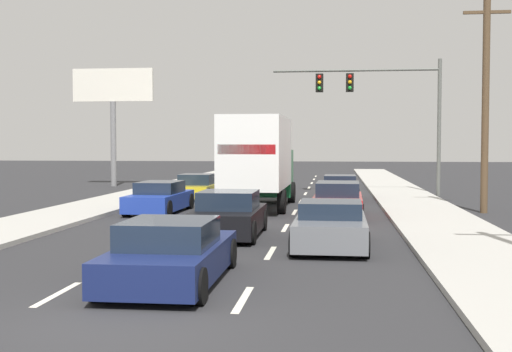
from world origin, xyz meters
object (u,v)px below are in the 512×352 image
at_px(car_yellow, 197,188).
at_px(car_maroon, 340,189).
at_px(box_truck, 259,158).
at_px(car_red, 338,201).
at_px(utility_pole_mid, 485,102).
at_px(car_black, 228,216).
at_px(traffic_signal_mast, 370,94).
at_px(roadside_billboard, 113,99).
at_px(car_gray, 331,226).
at_px(car_blue, 160,198).
at_px(car_navy, 171,254).

bearing_deg(car_yellow, car_maroon, 1.14).
xyz_separation_m(box_truck, car_red, (3.28, -2.57, -1.55)).
xyz_separation_m(car_maroon, utility_pole_mid, (5.60, -5.52, 3.81)).
bearing_deg(car_red, car_black, -118.82).
height_order(traffic_signal_mast, roadside_billboard, roadside_billboard).
bearing_deg(car_gray, car_red, 88.32).
distance_m(car_maroon, utility_pole_mid, 8.74).
height_order(car_blue, car_black, car_black).
bearing_deg(car_blue, car_red, -4.96).
relative_size(traffic_signal_mast, utility_pole_mid, 1.04).
height_order(car_blue, utility_pole_mid, utility_pole_mid).
bearing_deg(car_black, car_maroon, 75.84).
xyz_separation_m(car_yellow, roadside_billboard, (-7.42, 9.14, 5.06)).
bearing_deg(car_blue, utility_pole_mid, 5.93).
height_order(car_yellow, car_navy, car_navy).
height_order(car_black, traffic_signal_mast, traffic_signal_mast).
bearing_deg(utility_pole_mid, car_black, -138.99).
relative_size(car_red, traffic_signal_mast, 0.53).
bearing_deg(car_navy, car_maroon, 80.27).
distance_m(traffic_signal_mast, roadside_billboard, 17.09).
distance_m(car_navy, roadside_billboard, 31.39).
xyz_separation_m(car_red, roadside_billboard, (-14.34, 16.45, 5.02)).
xyz_separation_m(car_navy, car_gray, (3.06, 4.92, -0.01)).
distance_m(car_yellow, car_navy, 20.14).
height_order(car_navy, roadside_billboard, roadside_billboard).
relative_size(car_blue, utility_pole_mid, 0.53).
bearing_deg(box_truck, car_navy, -90.02).
height_order(car_navy, traffic_signal_mast, traffic_signal_mast).
bearing_deg(car_yellow, car_blue, -90.96).
relative_size(car_black, car_gray, 0.95).
xyz_separation_m(traffic_signal_mast, roadside_billboard, (-16.07, 5.83, 0.25)).
relative_size(car_navy, car_gray, 1.05).
height_order(box_truck, traffic_signal_mast, traffic_signal_mast).
bearing_deg(car_yellow, utility_pole_mid, -23.01).
xyz_separation_m(box_truck, car_maroon, (3.42, 4.89, -1.60)).
distance_m(car_maroon, car_red, 7.46).
height_order(utility_pole_mid, roadside_billboard, utility_pole_mid).
height_order(car_gray, traffic_signal_mast, traffic_signal_mast).
bearing_deg(car_red, car_maroon, 88.95).
distance_m(car_red, roadside_billboard, 22.39).
xyz_separation_m(car_yellow, car_gray, (6.69, -14.89, 0.01)).
bearing_deg(car_blue, car_yellow, 89.04).
bearing_deg(utility_pole_mid, car_gray, -122.09).
distance_m(car_blue, car_black, 7.51).
height_order(car_blue, box_truck, box_truck).
bearing_deg(car_gray, roadside_billboard, 120.44).
relative_size(car_yellow, roadside_billboard, 0.55).
bearing_deg(car_gray, car_black, 150.26).
xyz_separation_m(car_black, car_gray, (3.00, -1.71, -0.04)).
height_order(car_black, car_maroon, car_black).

